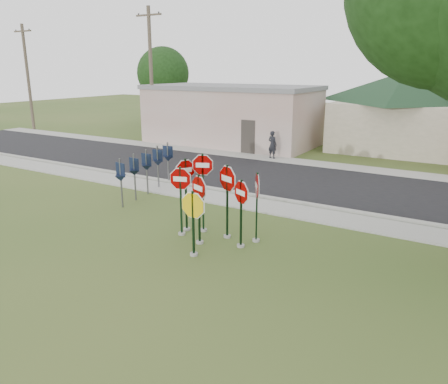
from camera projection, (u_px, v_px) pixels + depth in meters
The scene contains 20 objects.
ground at pixel (187, 256), 12.99m from camera, with size 120.00×120.00×0.00m, color #37521E.
sidewalk_near at pixel (268, 207), 17.51m from camera, with size 60.00×1.60×0.06m, color gray.
road at pixel (308, 183), 21.21m from camera, with size 60.00×7.00×0.04m, color black.
sidewalk_far at pixel (335, 166), 24.75m from camera, with size 60.00×1.60×0.06m, color gray.
curb at pixel (278, 199), 18.32m from camera, with size 60.00×0.20×0.14m, color gray.
stop_sign_center at pixel (199, 200), 13.54m from camera, with size 0.96×0.43×2.36m.
stop_sign_yellow at pixel (193, 216), 12.69m from camera, with size 1.09×0.24×2.11m.
stop_sign_left at pixel (181, 192), 14.25m from camera, with size 0.96×0.32×2.44m.
stop_sign_right at pixel (241, 205), 13.28m from camera, with size 0.89×0.47×2.27m.
stop_sign_back_right at pixel (227, 190), 13.98m from camera, with size 1.06×0.47×2.58m.
stop_sign_back_left at pixel (203, 182), 14.50m from camera, with size 0.89×0.41×2.80m.
stop_sign_far_right at pixel (257, 198), 13.68m from camera, with size 0.61×0.92×2.40m.
stop_sign_far_left at pixel (186, 185), 14.63m from camera, with size 0.46×0.86×2.61m.
route_sign_row at pixel (147, 167), 19.04m from camera, with size 1.43×4.63×2.00m.
building_stucco at pixel (231, 114), 31.69m from camera, with size 12.20×6.20×4.20m.
building_house at pixel (404, 95), 29.09m from camera, with size 11.60×11.60×6.20m.
utility_pole_near at pixel (151, 74), 31.10m from camera, with size 2.20×0.26×9.50m.
utility_pole_far at pixel (28, 76), 38.14m from camera, with size 2.20×0.26×9.00m.
bg_tree_left at pixel (163, 73), 41.35m from camera, with size 4.90×4.90×7.35m.
pedestrian at pixel (272, 145), 26.52m from camera, with size 0.61×0.40×1.68m, color black.
Camera 1 is at (7.13, -9.68, 5.40)m, focal length 35.00 mm.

